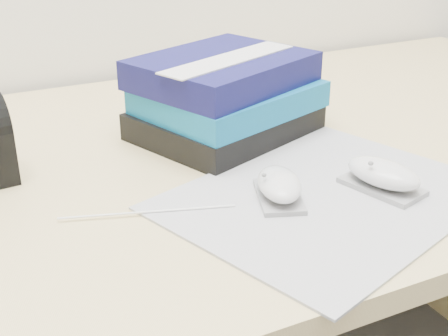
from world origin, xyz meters
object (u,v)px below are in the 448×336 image
desk (216,255)px  mouse_rear (279,186)px  mouse_front (383,176)px  book_stack (225,97)px

desk → mouse_rear: 0.36m
desk → mouse_rear: size_ratio=15.16×
desk → mouse_front: mouse_front is taller
mouse_rear → book_stack: (0.04, 0.23, 0.04)m
book_stack → desk: bearing=105.6°
desk → mouse_front: size_ratio=14.08×
desk → book_stack: 0.30m
mouse_front → desk: bearing=108.4°
mouse_rear → book_stack: bearing=79.9°
mouse_rear → mouse_front: bearing=-15.1°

